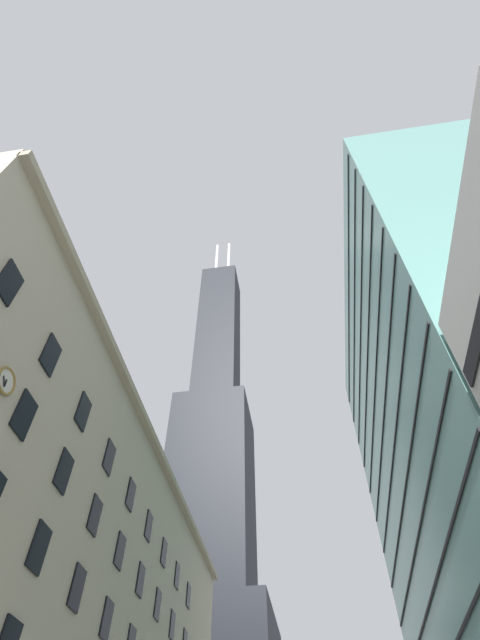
{
  "coord_description": "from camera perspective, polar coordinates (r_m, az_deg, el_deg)",
  "views": [
    {
      "loc": [
        2.28,
        -13.52,
        1.97
      ],
      "look_at": [
        -2.16,
        15.7,
        37.24
      ],
      "focal_mm": 26.35,
      "sensor_mm": 36.0,
      "label": 1
    }
  ],
  "objects": [
    {
      "name": "glass_office_midrise",
      "position": [
        51.02,
        27.07,
        -14.07
      ],
      "size": [
        15.83,
        42.1,
        55.56
      ],
      "color": "slate",
      "rests_on": "ground"
    },
    {
      "name": "station_building",
      "position": [
        43.72,
        -25.73,
        -30.11
      ],
      "size": [
        18.2,
        56.54,
        28.03
      ],
      "color": "#BCAF93",
      "rests_on": "ground"
    },
    {
      "name": "dark_skyscraper",
      "position": [
        119.65,
        -3.9,
        -25.13
      ],
      "size": [
        28.91,
        28.91,
        183.15
      ],
      "color": "black",
      "rests_on": "ground"
    }
  ]
}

